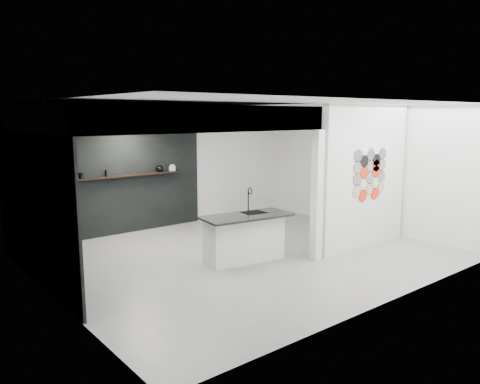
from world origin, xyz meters
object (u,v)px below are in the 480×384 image
at_px(glass_bowl, 172,168).
at_px(bottle_dark, 106,173).
at_px(kitchen_island, 244,237).
at_px(glass_vase, 172,168).
at_px(stockpot, 62,176).
at_px(partition_panel, 365,177).
at_px(wall_basin, 53,229).
at_px(utensil_cup, 81,176).
at_px(kettle, 160,169).

height_order(glass_bowl, bottle_dark, bottle_dark).
height_order(kitchen_island, glass_vase, glass_vase).
relative_size(stockpot, glass_bowl, 1.21).
bearing_deg(glass_vase, stockpot, 180.00).
height_order(stockpot, glass_bowl, stockpot).
xyz_separation_m(partition_panel, wall_basin, (-5.46, 1.80, -0.55)).
bearing_deg(glass_vase, utensil_cup, 180.00).
bearing_deg(partition_panel, glass_vase, 118.23).
bearing_deg(kettle, wall_basin, -125.53).
bearing_deg(wall_basin, glass_bowl, 31.35).
relative_size(stockpot, kettle, 1.10).
distance_m(partition_panel, kitchen_island, 2.76).
height_order(glass_bowl, utensil_cup, glass_bowl).
relative_size(partition_panel, kitchen_island, 1.65).
distance_m(glass_vase, bottle_dark, 1.62).
xyz_separation_m(kettle, glass_vase, (0.34, 0.00, -0.00)).
height_order(partition_panel, wall_basin, partition_panel).
height_order(wall_basin, stockpot, stockpot).
height_order(stockpot, glass_vase, stockpot).
bearing_deg(utensil_cup, wall_basin, -120.86).
relative_size(wall_basin, bottle_dark, 4.37).
distance_m(partition_panel, glass_vase, 4.39).
relative_size(partition_panel, glass_vase, 18.94).
relative_size(kettle, glass_vase, 1.18).
bearing_deg(partition_panel, utensil_cup, 137.59).
bearing_deg(bottle_dark, stockpot, 180.00).
height_order(kettle, glass_bowl, kettle).
relative_size(kitchen_island, glass_vase, 11.47).
bearing_deg(utensil_cup, glass_bowl, 0.00).
height_order(wall_basin, kettle, kettle).
bearing_deg(partition_panel, wall_basin, 161.77).
distance_m(kitchen_island, utensil_cup, 3.70).
height_order(wall_basin, glass_vase, glass_vase).
distance_m(partition_panel, wall_basin, 5.78).
xyz_separation_m(kettle, bottle_dark, (-1.29, 0.00, -0.01)).
xyz_separation_m(wall_basin, kettle, (3.05, 2.07, 0.54)).
height_order(partition_panel, glass_bowl, partition_panel).
relative_size(glass_vase, utensil_cup, 1.32).
xyz_separation_m(stockpot, bottle_dark, (0.91, 0.00, -0.01)).
bearing_deg(kettle, glass_bowl, 20.41).
bearing_deg(kitchen_island, partition_panel, -8.64).
xyz_separation_m(partition_panel, glass_vase, (-2.08, 3.87, -0.01)).
bearing_deg(stockpot, partition_panel, -40.02).
distance_m(glass_bowl, utensil_cup, 2.16).
bearing_deg(partition_panel, glass_bowl, 118.23).
height_order(glass_bowl, glass_vase, glass_vase).
distance_m(wall_basin, bottle_dark, 2.77).
xyz_separation_m(wall_basin, stockpot, (0.86, 2.07, 0.55)).
bearing_deg(glass_vase, partition_panel, -61.77).
height_order(glass_vase, utensil_cup, glass_vase).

